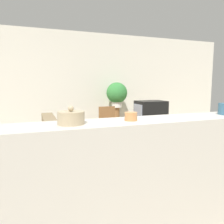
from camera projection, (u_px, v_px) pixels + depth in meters
The scene contains 11 objects.
ground_plane at pixel (127, 203), 2.56m from camera, with size 14.00×14.00×0.00m, color tan.
wall_back at pixel (73, 86), 5.58m from camera, with size 9.00×0.06×2.70m.
couch at pixel (68, 151), 3.60m from camera, with size 0.83×1.76×0.83m.
tv_stand at pixel (150, 138), 4.65m from camera, with size 0.73×0.59×0.48m.
television at pixel (150, 114), 4.58m from camera, with size 0.60×0.43×0.56m.
wooden_chair at pixel (109, 123), 5.08m from camera, with size 0.44×0.44×0.86m.
plant_stand at pixel (117, 122), 5.70m from camera, with size 0.15×0.15×0.79m.
potted_plant at pixel (117, 93), 5.60m from camera, with size 0.54×0.54×0.64m.
foreground_counter at pixel (147, 175), 2.07m from camera, with size 2.58×0.44×1.07m.
decorative_bowl at pixel (71, 118), 1.76m from camera, with size 0.22×0.22×0.15m.
candle_jar at pixel (131, 116), 1.94m from camera, with size 0.11×0.11×0.08m.
Camera 1 is at (-0.99, -2.20, 1.39)m, focal length 35.00 mm.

